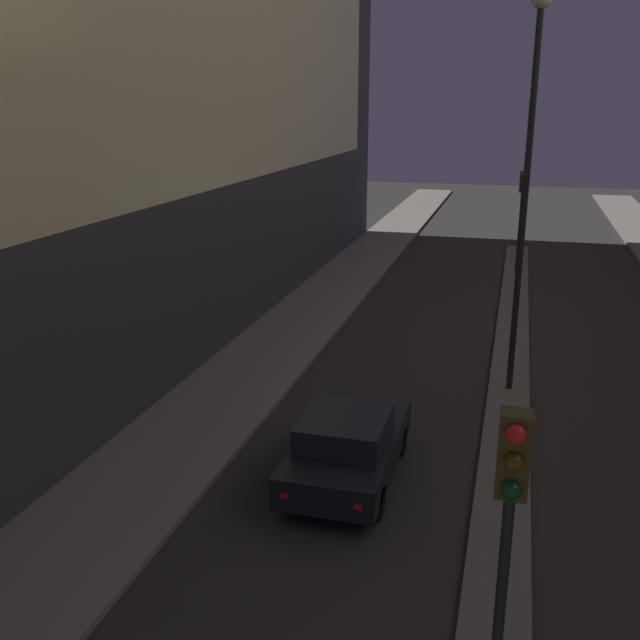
{
  "coord_description": "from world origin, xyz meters",
  "views": [
    {
      "loc": [
        -0.15,
        -2.47,
        7.44
      ],
      "look_at": [
        -6.18,
        19.25,
        0.5
      ],
      "focal_mm": 40.0,
      "sensor_mm": 36.0,
      "label": 1
    }
  ],
  "objects_px": {
    "traffic_light_near": "(508,520)",
    "street_lamp": "(529,144)",
    "car_left_lane": "(348,445)",
    "traffic_light_mid": "(522,199)"
  },
  "relations": [
    {
      "from": "traffic_light_near",
      "to": "street_lamp",
      "type": "height_order",
      "value": "street_lamp"
    },
    {
      "from": "street_lamp",
      "to": "car_left_lane",
      "type": "xyz_separation_m",
      "value": [
        -3.1,
        -5.54,
        -5.68
      ]
    },
    {
      "from": "street_lamp",
      "to": "traffic_light_near",
      "type": "bearing_deg",
      "value": -90.0
    },
    {
      "from": "traffic_light_near",
      "to": "car_left_lane",
      "type": "relative_size",
      "value": 1.04
    },
    {
      "from": "street_lamp",
      "to": "car_left_lane",
      "type": "relative_size",
      "value": 2.31
    },
    {
      "from": "traffic_light_near",
      "to": "street_lamp",
      "type": "distance_m",
      "value": 12.11
    },
    {
      "from": "traffic_light_near",
      "to": "traffic_light_mid",
      "type": "bearing_deg",
      "value": 90.0
    },
    {
      "from": "traffic_light_mid",
      "to": "street_lamp",
      "type": "xyz_separation_m",
      "value": [
        0.0,
        -13.91,
        3.05
      ]
    },
    {
      "from": "traffic_light_mid",
      "to": "car_left_lane",
      "type": "bearing_deg",
      "value": -99.06
    },
    {
      "from": "street_lamp",
      "to": "car_left_lane",
      "type": "height_order",
      "value": "street_lamp"
    }
  ]
}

